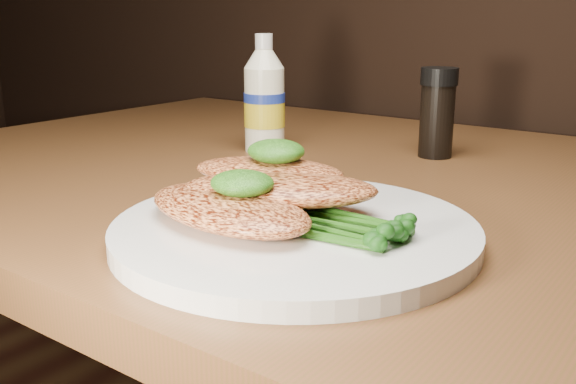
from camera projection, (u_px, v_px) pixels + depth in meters
The scene contains 9 objects.
plate at pixel (295, 231), 0.53m from camera, with size 0.30×0.30×0.02m, color white.
chicken_front at pixel (228, 209), 0.52m from camera, with size 0.17×0.09×0.03m, color #F88F4E.
chicken_mid at pixel (280, 189), 0.55m from camera, with size 0.17×0.08×0.03m, color #F88F4E.
chicken_back at pixel (268, 171), 0.58m from camera, with size 0.14×0.07×0.02m, color #F88F4E.
pesto_front at pixel (242, 183), 0.52m from camera, with size 0.05×0.05×0.02m, color black.
pesto_back at pixel (276, 151), 0.58m from camera, with size 0.05×0.05×0.02m, color black.
broccolini_bundle at pixel (341, 218), 0.51m from camera, with size 0.14×0.11×0.02m, color #205212, non-canonical shape.
mayo_bottle at pixel (264, 94), 0.86m from camera, with size 0.05×0.05×0.15m, color white, non-canonical shape.
pepper_grinder at pixel (437, 113), 0.83m from camera, with size 0.05×0.05×0.11m, color black, non-canonical shape.
Camera 1 is at (0.39, 0.42, 0.93)m, focal length 40.27 mm.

